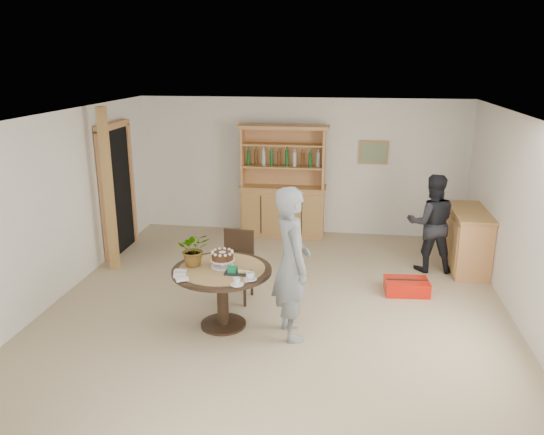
{
  "coord_description": "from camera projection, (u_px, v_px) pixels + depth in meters",
  "views": [
    {
      "loc": [
        0.85,
        -6.11,
        3.17
      ],
      "look_at": [
        -0.16,
        0.85,
        1.05
      ],
      "focal_mm": 35.0,
      "sensor_mm": 36.0,
      "label": 1
    }
  ],
  "objects": [
    {
      "name": "dining_chair",
      "position": [
        237.0,
        261.0,
        7.19
      ],
      "size": [
        0.45,
        0.45,
        0.95
      ],
      "rotation": [
        0.0,
        0.0,
        -0.09
      ],
      "color": "black",
      "rests_on": "ground"
    },
    {
      "name": "flower_vase",
      "position": [
        194.0,
        249.0,
        6.37
      ],
      "size": [
        0.47,
        0.44,
        0.42
      ],
      "primitive_type": "imported",
      "rotation": [
        0.0,
        0.0,
        0.35
      ],
      "color": "#3F7233",
      "rests_on": "dining_table"
    },
    {
      "name": "ground",
      "position": [
        275.0,
        315.0,
        6.82
      ],
      "size": [
        7.0,
        7.0,
        0.0
      ],
      "primitive_type": "plane",
      "color": "tan",
      "rests_on": "ground"
    },
    {
      "name": "doorway",
      "position": [
        117.0,
        188.0,
        8.8
      ],
      "size": [
        0.13,
        1.1,
        2.18
      ],
      "color": "black",
      "rests_on": "ground"
    },
    {
      "name": "sideboard",
      "position": [
        467.0,
        240.0,
        8.21
      ],
      "size": [
        0.54,
        1.26,
        0.94
      ],
      "color": "tan",
      "rests_on": "ground"
    },
    {
      "name": "red_suitcase",
      "position": [
        406.0,
        286.0,
        7.42
      ],
      "size": [
        0.63,
        0.44,
        0.21
      ],
      "rotation": [
        0.0,
        0.0,
        0.07
      ],
      "color": "red",
      "rests_on": "ground"
    },
    {
      "name": "gift_tray",
      "position": [
        237.0,
        271.0,
        6.18
      ],
      "size": [
        0.3,
        0.2,
        0.08
      ],
      "color": "black",
      "rests_on": "dining_table"
    },
    {
      "name": "room_shell",
      "position": [
        275.0,
        183.0,
        6.33
      ],
      "size": [
        6.04,
        7.04,
        2.52
      ],
      "color": "white",
      "rests_on": "ground"
    },
    {
      "name": "pine_post",
      "position": [
        108.0,
        191.0,
        7.97
      ],
      "size": [
        0.12,
        0.12,
        2.5
      ],
      "primitive_type": "cube",
      "color": "#AB7F48",
      "rests_on": "ground"
    },
    {
      "name": "coffee_cup_b",
      "position": [
        237.0,
        282.0,
        5.86
      ],
      "size": [
        0.15,
        0.15,
        0.08
      ],
      "color": "silver",
      "rests_on": "dining_table"
    },
    {
      "name": "adult_person",
      "position": [
        431.0,
        223.0,
        8.07
      ],
      "size": [
        0.77,
        0.62,
        1.52
      ],
      "primitive_type": "imported",
      "rotation": [
        0.0,
        0.0,
        3.2
      ],
      "color": "black",
      "rests_on": "ground"
    },
    {
      "name": "dining_table",
      "position": [
        222.0,
        280.0,
        6.38
      ],
      "size": [
        1.2,
        1.2,
        0.76
      ],
      "color": "black",
      "rests_on": "ground"
    },
    {
      "name": "teen_boy",
      "position": [
        292.0,
        263.0,
        6.08
      ],
      "size": [
        0.66,
        0.78,
        1.82
      ],
      "primitive_type": "imported",
      "rotation": [
        0.0,
        0.0,
        1.96
      ],
      "color": "slate",
      "rests_on": "ground"
    },
    {
      "name": "napkins",
      "position": [
        181.0,
        275.0,
        6.09
      ],
      "size": [
        0.24,
        0.33,
        0.03
      ],
      "color": "white",
      "rests_on": "dining_table"
    },
    {
      "name": "hutch",
      "position": [
        283.0,
        199.0,
        9.74
      ],
      "size": [
        1.62,
        0.54,
        2.04
      ],
      "color": "tan",
      "rests_on": "ground"
    },
    {
      "name": "birthday_cake",
      "position": [
        222.0,
        257.0,
        6.35
      ],
      "size": [
        0.3,
        0.3,
        0.2
      ],
      "color": "white",
      "rests_on": "dining_table"
    },
    {
      "name": "coffee_cup_a",
      "position": [
        250.0,
        276.0,
        6.01
      ],
      "size": [
        0.15,
        0.15,
        0.09
      ],
      "color": "silver",
      "rests_on": "dining_table"
    }
  ]
}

